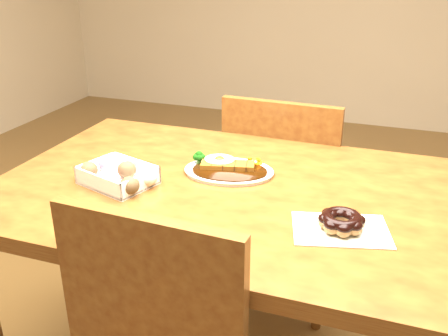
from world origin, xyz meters
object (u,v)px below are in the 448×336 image
(table, at_px, (225,219))
(donut_box, at_px, (118,175))
(chair_far, at_px, (286,196))
(pon_de_ring, at_px, (341,222))
(katsu_curry_plate, at_px, (228,169))

(table, height_order, donut_box, donut_box)
(chair_far, height_order, pon_de_ring, chair_far)
(pon_de_ring, bearing_deg, katsu_curry_plate, 147.96)
(table, distance_m, donut_box, 0.31)
(table, height_order, chair_far, chair_far)
(chair_far, xyz_separation_m, pon_de_ring, (0.26, -0.66, 0.29))
(donut_box, height_order, pon_de_ring, donut_box)
(donut_box, bearing_deg, chair_far, 62.44)
(table, bearing_deg, pon_de_ring, -22.34)
(table, relative_size, chair_far, 1.38)
(chair_far, bearing_deg, donut_box, 64.51)
(chair_far, distance_m, pon_de_ring, 0.77)
(table, distance_m, katsu_curry_plate, 0.14)
(table, relative_size, pon_de_ring, 5.05)
(katsu_curry_plate, bearing_deg, chair_far, 80.96)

